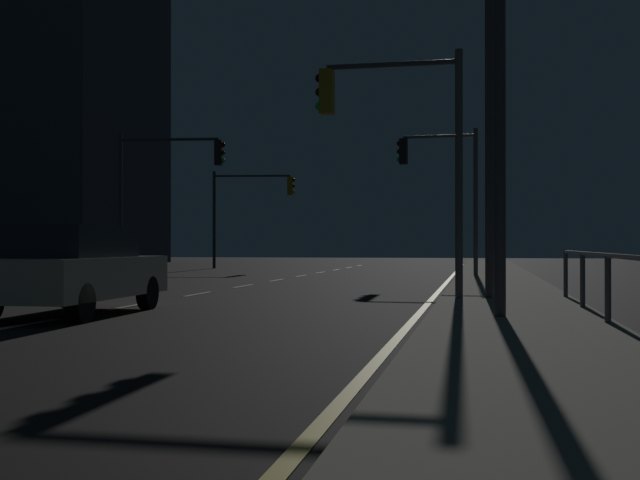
# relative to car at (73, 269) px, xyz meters

# --- Properties ---
(ground_plane) EXTENTS (112.00, 112.00, 0.00)m
(ground_plane) POSITION_rel_car_xyz_m (0.12, 6.69, -0.82)
(ground_plane) COLOR black
(ground_plane) RESTS_ON ground
(sidewalk_right) EXTENTS (2.75, 77.00, 0.14)m
(sidewalk_right) POSITION_rel_car_xyz_m (7.58, 6.69, -0.75)
(sidewalk_right) COLOR gray
(sidewalk_right) RESTS_ON ground
(lane_markings_center) EXTENTS (0.14, 50.00, 0.01)m
(lane_markings_center) POSITION_rel_car_xyz_m (0.12, 10.19, -0.82)
(lane_markings_center) COLOR silver
(lane_markings_center) RESTS_ON ground
(lane_edge_line) EXTENTS (0.14, 53.00, 0.01)m
(lane_edge_line) POSITION_rel_car_xyz_m (5.95, 11.69, -0.82)
(lane_edge_line) COLOR gold
(lane_edge_line) RESTS_ON ground
(car) EXTENTS (1.93, 4.45, 1.57)m
(car) POSITION_rel_car_xyz_m (0.00, 0.00, 0.00)
(car) COLOR beige
(car) RESTS_ON ground
(traffic_light_near_left) EXTENTS (2.98, 0.41, 5.34)m
(traffic_light_near_left) POSITION_rel_car_xyz_m (5.64, 17.15, 3.03)
(traffic_light_near_left) COLOR #4C4C51
(traffic_light_near_left) RESTS_ON sidewalk_right
(traffic_light_overhead_east) EXTENTS (4.27, 0.83, 5.06)m
(traffic_light_overhead_east) POSITION_rel_car_xyz_m (-4.69, 27.79, 2.77)
(traffic_light_overhead_east) COLOR #2D3033
(traffic_light_overhead_east) RESTS_ON ground
(traffic_light_far_left) EXTENTS (3.13, 0.35, 5.16)m
(traffic_light_far_left) POSITION_rel_car_xyz_m (5.27, 3.95, 2.91)
(traffic_light_far_left) COLOR #4C4C51
(traffic_light_far_left) RESTS_ON sidewalk_right
(traffic_light_mid_left) EXTENTS (4.16, 0.65, 5.51)m
(traffic_light_mid_left) POSITION_rel_car_xyz_m (-4.82, 16.38, 3.07)
(traffic_light_mid_left) COLOR #38383D
(traffic_light_mid_left) RESTS_ON ground
(street_lamp_median) EXTENTS (2.43, 0.77, 7.98)m
(street_lamp_median) POSITION_rel_car_xyz_m (7.69, -0.52, 4.11)
(street_lamp_median) COLOR #38383D
(street_lamp_median) RESTS_ON sidewalk_right
(street_lamp_across_street) EXTENTS (2.03, 1.67, 7.68)m
(street_lamp_across_street) POSITION_rel_car_xyz_m (6.91, 4.41, 3.95)
(street_lamp_across_street) COLOR #38383D
(street_lamp_across_street) RESTS_ON sidewalk_right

